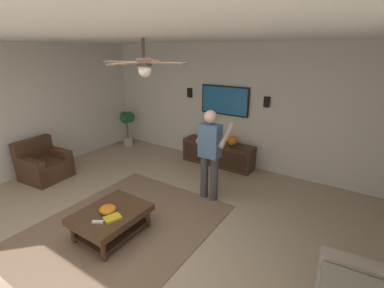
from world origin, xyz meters
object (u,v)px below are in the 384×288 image
(tv, at_px, (225,100))
(vase_round, at_px, (233,141))
(bowl, at_px, (108,209))
(potted_plant_tall, at_px, (127,122))
(book, at_px, (113,218))
(media_console, at_px, (218,154))
(wall_speaker_left, at_px, (267,102))
(coffee_table, at_px, (111,217))
(remote_white, at_px, (98,222))
(armchair, at_px, (44,166))
(ceiling_fan, at_px, (143,65))
(person_standing, at_px, (210,150))
(wall_speaker_right, at_px, (190,93))

(tv, relative_size, vase_round, 5.28)
(bowl, bearing_deg, potted_plant_tall, 42.01)
(book, bearing_deg, media_console, -158.67)
(wall_speaker_left, bearing_deg, potted_plant_tall, 96.05)
(coffee_table, bearing_deg, bowl, 175.76)
(remote_white, xyz_separation_m, vase_round, (3.39, -0.37, 0.25))
(armchair, xyz_separation_m, potted_plant_tall, (2.47, 0.07, 0.39))
(armchair, bearing_deg, bowl, -17.04)
(armchair, bearing_deg, media_console, 38.28)
(coffee_table, relative_size, ceiling_fan, 0.83)
(tv, bearing_deg, remote_white, -0.15)
(coffee_table, distance_m, tv, 3.57)
(book, bearing_deg, potted_plant_tall, -117.24)
(bowl, bearing_deg, remote_white, -162.93)
(remote_white, height_order, book, book)
(tv, distance_m, person_standing, 1.85)
(media_console, bearing_deg, remote_white, -0.16)
(media_console, relative_size, tv, 1.46)
(person_standing, bearing_deg, wall_speaker_left, -12.56)
(media_console, relative_size, wall_speaker_right, 7.73)
(bowl, height_order, remote_white, bowl)
(potted_plant_tall, height_order, wall_speaker_left, wall_speaker_left)
(potted_plant_tall, distance_m, wall_speaker_right, 2.09)
(coffee_table, bearing_deg, tv, -1.34)
(media_console, height_order, book, media_console)
(remote_white, bearing_deg, media_console, 58.78)
(media_console, bearing_deg, potted_plant_tall, -87.03)
(tv, relative_size, wall_speaker_right, 5.28)
(coffee_table, distance_m, wall_speaker_right, 3.72)
(media_console, height_order, wall_speaker_left, wall_speaker_left)
(coffee_table, relative_size, bowl, 4.30)
(media_console, bearing_deg, armchair, -46.18)
(tv, height_order, bowl, tv)
(remote_white, bearing_deg, wall_speaker_left, 43.96)
(ceiling_fan, bearing_deg, book, 157.82)
(person_standing, height_order, remote_white, person_standing)
(bowl, distance_m, book, 0.19)
(coffee_table, height_order, wall_speaker_right, wall_speaker_right)
(vase_round, bearing_deg, ceiling_fan, 179.16)
(vase_round, distance_m, wall_speaker_right, 1.63)
(tv, relative_size, book, 5.28)
(book, bearing_deg, person_standing, -175.56)
(armchair, bearing_deg, coffee_table, -16.21)
(armchair, height_order, person_standing, person_standing)
(tv, relative_size, bowl, 4.99)
(tv, relative_size, ceiling_fan, 0.96)
(media_console, bearing_deg, vase_round, 89.22)
(person_standing, bearing_deg, tv, 19.56)
(person_standing, distance_m, potted_plant_tall, 3.63)
(media_console, distance_m, potted_plant_tall, 2.83)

